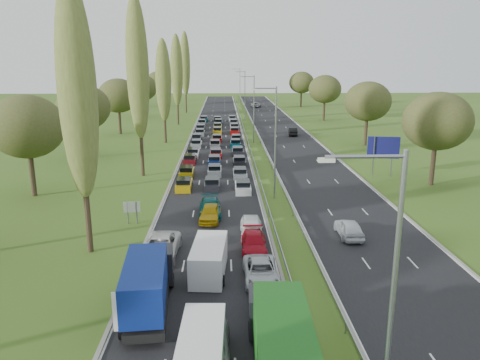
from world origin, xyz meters
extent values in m
plane|color=#39581B|center=(4.50, 80.00, 0.00)|extent=(260.00, 260.00, 0.00)
cube|color=black|center=(-2.25, 82.50, 0.00)|extent=(10.50, 215.00, 0.04)
cube|color=black|center=(11.25, 82.50, 0.00)|extent=(10.50, 215.00, 0.04)
cube|color=gray|center=(3.35, 82.50, 0.55)|extent=(0.06, 215.00, 0.32)
cube|color=gray|center=(5.65, 82.50, 0.55)|extent=(0.06, 215.00, 0.32)
cylinder|color=gray|center=(4.50, 8.00, 6.00)|extent=(0.18, 0.18, 12.00)
cylinder|color=gray|center=(4.50, 43.00, 6.00)|extent=(0.18, 0.18, 12.00)
cylinder|color=gray|center=(4.50, 78.00, 6.00)|extent=(0.18, 0.18, 12.00)
cylinder|color=gray|center=(4.50, 113.00, 6.00)|extent=(0.18, 0.18, 12.00)
cylinder|color=gray|center=(4.50, 148.00, 6.00)|extent=(0.18, 0.18, 12.00)
cylinder|color=#2D2116|center=(-11.50, 29.00, 3.60)|extent=(0.44, 0.44, 7.20)
ellipsoid|color=#5C652B|center=(-11.50, 29.00, 12.40)|extent=(2.80, 2.80, 16.00)
cylinder|color=#2D2116|center=(-11.50, 54.00, 3.96)|extent=(0.44, 0.44, 7.92)
ellipsoid|color=#5C652B|center=(-11.50, 54.00, 13.64)|extent=(2.80, 2.80, 17.60)
cylinder|color=#2D2116|center=(-11.50, 79.00, 3.24)|extent=(0.44, 0.44, 6.48)
ellipsoid|color=#5C652B|center=(-11.50, 79.00, 11.16)|extent=(2.80, 2.80, 14.40)
cylinder|color=#2D2116|center=(-11.50, 104.00, 3.60)|extent=(0.44, 0.44, 7.20)
ellipsoid|color=#5C652B|center=(-11.50, 104.00, 12.40)|extent=(2.80, 2.80, 16.00)
cylinder|color=#2D2116|center=(-11.50, 129.00, 3.96)|extent=(0.44, 0.44, 7.92)
ellipsoid|color=#5C652B|center=(-11.50, 129.00, 13.64)|extent=(2.80, 2.80, 17.60)
cylinder|color=#2D2116|center=(-22.00, 45.00, 2.42)|extent=(0.56, 0.56, 4.84)
ellipsoid|color=#38471E|center=(-22.00, 45.00, 7.70)|extent=(8.00, 8.00, 6.80)
cylinder|color=#2D2116|center=(-22.00, 66.00, 2.42)|extent=(0.56, 0.56, 4.84)
ellipsoid|color=#38471E|center=(-22.00, 66.00, 7.70)|extent=(8.00, 8.00, 6.80)
cylinder|color=#2D2116|center=(-22.00, 90.00, 2.42)|extent=(0.56, 0.56, 4.84)
ellipsoid|color=#38471E|center=(-22.00, 90.00, 7.70)|extent=(8.00, 8.00, 6.80)
cylinder|color=#2D2116|center=(-22.00, 118.00, 2.42)|extent=(0.56, 0.56, 4.84)
ellipsoid|color=#38471E|center=(-22.00, 118.00, 7.70)|extent=(8.00, 8.00, 6.80)
cylinder|color=#2D2116|center=(-22.00, 150.00, 2.42)|extent=(0.56, 0.56, 4.84)
ellipsoid|color=#38471E|center=(-22.00, 150.00, 7.70)|extent=(8.00, 8.00, 6.80)
cylinder|color=#2D2116|center=(24.00, 48.00, 2.42)|extent=(0.56, 0.56, 4.84)
ellipsoid|color=#38471E|center=(24.00, 48.00, 7.70)|extent=(8.00, 8.00, 6.80)
cylinder|color=#2D2116|center=(24.00, 75.00, 2.42)|extent=(0.56, 0.56, 4.84)
ellipsoid|color=#38471E|center=(24.00, 75.00, 7.70)|extent=(8.00, 8.00, 6.80)
cylinder|color=#2D2116|center=(24.00, 110.00, 2.42)|extent=(0.56, 0.56, 4.84)
ellipsoid|color=#38471E|center=(24.00, 110.00, 7.70)|extent=(8.00, 8.00, 6.80)
cylinder|color=#2D2116|center=(24.00, 145.00, 2.42)|extent=(0.56, 0.56, 4.84)
ellipsoid|color=#38471E|center=(24.00, 145.00, 7.70)|extent=(8.00, 8.00, 6.80)
cube|color=#BF990C|center=(-5.61, 47.04, 0.44)|extent=(1.75, 4.00, 0.80)
cube|color=#BF990C|center=(-5.76, 53.31, 0.44)|extent=(1.75, 4.00, 0.80)
cube|color=#590F14|center=(-5.88, 61.32, 0.44)|extent=(1.75, 4.00, 0.80)
cube|color=silver|center=(-5.70, 65.98, 0.44)|extent=(1.75, 4.00, 0.80)
cube|color=silver|center=(-5.65, 74.22, 0.44)|extent=(1.75, 4.00, 0.80)
cube|color=black|center=(-5.94, 80.71, 0.44)|extent=(1.75, 4.00, 0.80)
cube|color=slate|center=(-5.63, 87.26, 0.44)|extent=(1.75, 4.00, 0.80)
cube|color=black|center=(-5.79, 93.58, 0.44)|extent=(1.75, 4.00, 0.80)
cube|color=#B2B7BC|center=(-5.94, 102.44, 0.44)|extent=(1.75, 4.00, 0.80)
cube|color=#053F4C|center=(-5.70, 109.23, 0.44)|extent=(1.75, 4.00, 0.80)
cube|color=black|center=(-2.35, 47.21, 0.44)|extent=(1.75, 4.00, 0.80)
cube|color=#B2B7BC|center=(-2.18, 54.14, 0.44)|extent=(1.75, 4.00, 0.80)
cube|color=navy|center=(-2.32, 60.26, 0.44)|extent=(1.75, 4.00, 0.80)
cube|color=#A50C0A|center=(-2.15, 65.58, 0.44)|extent=(1.75, 4.00, 0.80)
cube|color=slate|center=(-2.43, 73.87, 0.44)|extent=(1.75, 4.00, 0.80)
cube|color=#A50C0A|center=(-2.18, 79.77, 0.44)|extent=(1.75, 4.00, 0.80)
cube|color=#BF990C|center=(-2.21, 89.46, 0.44)|extent=(1.75, 4.00, 0.80)
cube|color=#BF990C|center=(-2.23, 96.18, 0.44)|extent=(1.75, 4.00, 0.80)
cube|color=#053F4C|center=(-2.11, 103.01, 0.44)|extent=(1.75, 4.00, 0.80)
cube|color=black|center=(-2.39, 108.23, 0.44)|extent=(1.75, 4.00, 0.80)
cube|color=silver|center=(1.18, 45.75, 0.44)|extent=(1.75, 4.00, 0.80)
cube|color=slate|center=(1.08, 52.28, 0.44)|extent=(1.75, 4.00, 0.80)
cube|color=black|center=(1.24, 59.64, 0.44)|extent=(1.75, 4.00, 0.80)
cube|color=black|center=(1.24, 67.03, 0.44)|extent=(1.75, 4.00, 0.80)
cube|color=#053F4C|center=(1.10, 74.47, 0.44)|extent=(1.75, 4.00, 0.80)
cube|color=black|center=(1.36, 79.51, 0.44)|extent=(1.75, 4.00, 0.80)
cube|color=#A50C0A|center=(1.31, 89.16, 0.44)|extent=(1.75, 4.00, 0.80)
cube|color=silver|center=(1.39, 95.14, 0.44)|extent=(1.75, 4.00, 0.80)
cube|color=#B2B7BC|center=(1.36, 102.35, 0.44)|extent=(1.75, 4.00, 0.80)
cube|color=silver|center=(1.24, 109.85, 0.44)|extent=(1.75, 4.00, 0.80)
imported|color=silver|center=(-5.86, 27.74, 0.82)|extent=(2.91, 5.86, 1.60)
imported|color=gray|center=(-2.00, 14.51, 0.80)|extent=(2.74, 5.67, 1.56)
imported|color=#054F51|center=(-2.34, 37.57, 0.77)|extent=(2.26, 5.21, 1.49)
imported|color=#BF960C|center=(-2.29, 35.96, 0.78)|extent=(2.15, 4.61, 1.53)
imported|color=black|center=(1.37, 18.56, 0.81)|extent=(1.96, 4.87, 1.57)
imported|color=#BABDC4|center=(1.48, 23.44, 0.71)|extent=(2.35, 4.99, 1.38)
imported|color=#9D0918|center=(1.33, 28.61, 0.71)|extent=(2.05, 4.83, 1.39)
imported|color=white|center=(1.34, 31.83, 0.82)|extent=(1.97, 4.73, 1.60)
imported|color=silver|center=(9.62, 31.43, 0.78)|extent=(1.81, 4.47, 1.52)
imported|color=black|center=(12.87, 86.63, 0.79)|extent=(2.03, 4.80, 1.54)
imported|color=gray|center=(9.41, 144.54, 0.81)|extent=(2.84, 5.81, 1.59)
cube|color=black|center=(-5.51, 19.80, 0.72)|extent=(2.20, 8.23, 0.50)
cube|color=navy|center=(-5.51, 18.80, 2.36)|extent=(2.29, 6.22, 2.28)
cube|color=silver|center=(-5.51, 15.72, 2.36)|extent=(2.23, 0.06, 2.18)
cube|color=black|center=(-5.51, 22.91, 1.57)|extent=(2.23, 2.01, 2.20)
cylinder|color=black|center=(-5.51, 22.72, 0.52)|extent=(1.92, 1.00, 1.00)
cylinder|color=black|center=(-5.51, 16.89, 0.52)|extent=(1.92, 1.00, 1.00)
cube|color=black|center=(1.48, 16.75, 1.57)|extent=(2.35, 2.12, 2.20)
cylinder|color=black|center=(1.48, 16.61, 0.52)|extent=(2.02, 1.00, 1.00)
cube|color=white|center=(-2.11, 14.09, 1.12)|extent=(2.09, 5.23, 2.09)
cube|color=black|center=(-2.11, 16.39, 1.01)|extent=(2.04, 0.84, 1.67)
cylinder|color=black|center=(-3.00, 15.76, 0.38)|extent=(0.26, 0.71, 0.71)
cube|color=white|center=(-2.07, 24.58, 1.18)|extent=(2.20, 5.51, 2.20)
cube|color=black|center=(-2.07, 27.00, 1.07)|extent=(2.15, 0.88, 1.76)
cylinder|color=black|center=(-3.00, 26.34, 0.39)|extent=(0.28, 0.75, 0.75)
cylinder|color=black|center=(-1.13, 22.81, 0.39)|extent=(0.28, 0.75, 0.75)
cylinder|color=gray|center=(-9.80, 35.37, 1.05)|extent=(0.16, 0.16, 2.10)
cylinder|color=gray|center=(-9.00, 35.37, 1.05)|extent=(0.16, 0.16, 2.10)
cube|color=silver|center=(-9.40, 35.37, 1.60)|extent=(1.50, 0.18, 1.00)
cylinder|color=gray|center=(18.20, 52.35, 2.60)|extent=(0.16, 0.16, 5.20)
cylinder|color=gray|center=(20.60, 52.35, 2.60)|extent=(0.16, 0.16, 5.20)
cube|color=navy|center=(19.40, 52.35, 3.80)|extent=(3.96, 0.79, 2.80)
camera|label=1|loc=(-0.98, -5.62, 14.61)|focal=35.00mm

